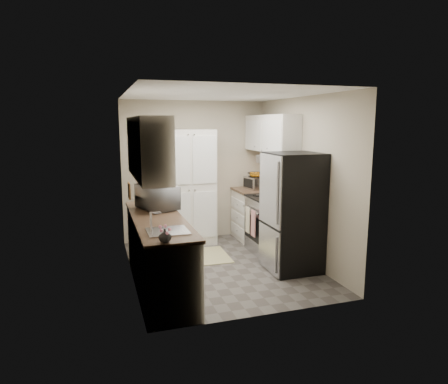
{
  "coord_description": "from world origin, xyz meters",
  "views": [
    {
      "loc": [
        -1.71,
        -5.4,
        2.11
      ],
      "look_at": [
        0.08,
        0.15,
        1.1
      ],
      "focal_mm": 32.0,
      "sensor_mm": 36.0,
      "label": 1
    }
  ],
  "objects_px": {
    "refrigerator": "(293,212)",
    "microwave": "(158,197)",
    "electric_range": "(271,224)",
    "toaster_oven": "(256,183)",
    "pantry_cabinet": "(188,187)",
    "wine_bottle": "(151,195)"
  },
  "relations": [
    {
      "from": "refrigerator",
      "to": "microwave",
      "type": "bearing_deg",
      "value": 164.92
    },
    {
      "from": "electric_range",
      "to": "toaster_oven",
      "type": "relative_size",
      "value": 2.94
    },
    {
      "from": "toaster_oven",
      "to": "microwave",
      "type": "bearing_deg",
      "value": -159.4
    },
    {
      "from": "electric_range",
      "to": "refrigerator",
      "type": "height_order",
      "value": "refrigerator"
    },
    {
      "from": "electric_range",
      "to": "microwave",
      "type": "bearing_deg",
      "value": -170.91
    },
    {
      "from": "microwave",
      "to": "toaster_oven",
      "type": "xyz_separation_m",
      "value": [
        1.96,
        1.18,
        -0.06
      ]
    },
    {
      "from": "pantry_cabinet",
      "to": "refrigerator",
      "type": "relative_size",
      "value": 1.18
    },
    {
      "from": "microwave",
      "to": "refrigerator",
      "type": "bearing_deg",
      "value": -125.12
    },
    {
      "from": "electric_range",
      "to": "microwave",
      "type": "xyz_separation_m",
      "value": [
        -1.88,
        -0.3,
        0.61
      ]
    },
    {
      "from": "electric_range",
      "to": "microwave",
      "type": "relative_size",
      "value": 1.85
    },
    {
      "from": "refrigerator",
      "to": "wine_bottle",
      "type": "height_order",
      "value": "refrigerator"
    },
    {
      "from": "electric_range",
      "to": "wine_bottle",
      "type": "xyz_separation_m",
      "value": [
        -1.93,
        0.03,
        0.59
      ]
    },
    {
      "from": "refrigerator",
      "to": "electric_range",
      "type": "bearing_deg",
      "value": 87.52
    },
    {
      "from": "pantry_cabinet",
      "to": "wine_bottle",
      "type": "height_order",
      "value": "pantry_cabinet"
    },
    {
      "from": "pantry_cabinet",
      "to": "microwave",
      "type": "height_order",
      "value": "pantry_cabinet"
    },
    {
      "from": "microwave",
      "to": "toaster_oven",
      "type": "height_order",
      "value": "microwave"
    },
    {
      "from": "refrigerator",
      "to": "wine_bottle",
      "type": "bearing_deg",
      "value": 156.39
    },
    {
      "from": "microwave",
      "to": "wine_bottle",
      "type": "bearing_deg",
      "value": -12.71
    },
    {
      "from": "pantry_cabinet",
      "to": "toaster_oven",
      "type": "bearing_deg",
      "value": -2.32
    },
    {
      "from": "refrigerator",
      "to": "wine_bottle",
      "type": "distance_m",
      "value": 2.08
    },
    {
      "from": "pantry_cabinet",
      "to": "microwave",
      "type": "bearing_deg",
      "value": -120.06
    },
    {
      "from": "wine_bottle",
      "to": "toaster_oven",
      "type": "relative_size",
      "value": 0.76
    }
  ]
}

